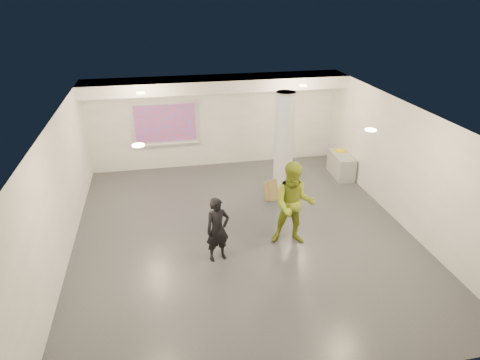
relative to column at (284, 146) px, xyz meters
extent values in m
cube|color=#36383D|center=(-1.50, -1.80, -1.50)|extent=(8.00, 9.00, 0.01)
cube|color=white|center=(-1.50, -1.80, 1.50)|extent=(8.00, 9.00, 0.01)
cube|color=silver|center=(-1.50, 2.70, 0.00)|extent=(8.00, 0.01, 3.00)
cube|color=silver|center=(-1.50, -6.30, 0.00)|extent=(8.00, 0.01, 3.00)
cube|color=silver|center=(-5.50, -1.80, 0.00)|extent=(0.01, 9.00, 3.00)
cube|color=silver|center=(2.50, -1.80, 0.00)|extent=(0.01, 9.00, 3.00)
cube|color=silver|center=(-1.50, 2.15, 1.32)|extent=(8.00, 1.10, 0.36)
cylinder|color=#E9C284|center=(-3.70, 0.70, 1.48)|extent=(0.22, 0.22, 0.02)
cylinder|color=#E9C284|center=(0.70, 0.70, 1.48)|extent=(0.22, 0.22, 0.02)
cylinder|color=#E9C284|center=(-3.70, -3.30, 1.48)|extent=(0.22, 0.22, 0.02)
cylinder|color=#E9C284|center=(0.70, -3.30, 1.48)|extent=(0.22, 0.22, 0.02)
cylinder|color=silver|center=(0.00, 0.00, 0.00)|extent=(0.52, 0.52, 3.00)
cube|color=silver|center=(-3.10, 2.66, 0.05)|extent=(2.10, 0.06, 1.40)
cube|color=#1D59AC|center=(-3.10, 2.62, 0.05)|extent=(1.90, 0.01, 1.20)
cube|color=silver|center=(-3.10, 2.60, -0.65)|extent=(2.10, 0.08, 0.04)
cube|color=#929496|center=(2.22, 0.97, -1.14)|extent=(0.58, 1.25, 0.71)
cube|color=#E9DA03|center=(2.28, 1.25, -0.77)|extent=(0.30, 0.37, 0.03)
cube|color=olive|center=(-0.17, -0.18, -1.21)|extent=(0.57, 0.29, 0.59)
cube|color=olive|center=(-0.32, -0.20, -1.24)|extent=(0.51, 0.26, 0.53)
imported|color=black|center=(-2.26, -2.72, -0.76)|extent=(0.61, 0.48, 1.48)
imported|color=olive|center=(-0.45, -2.40, -0.50)|extent=(1.13, 0.97, 2.01)
camera|label=1|loc=(-3.33, -10.56, 4.06)|focal=32.00mm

